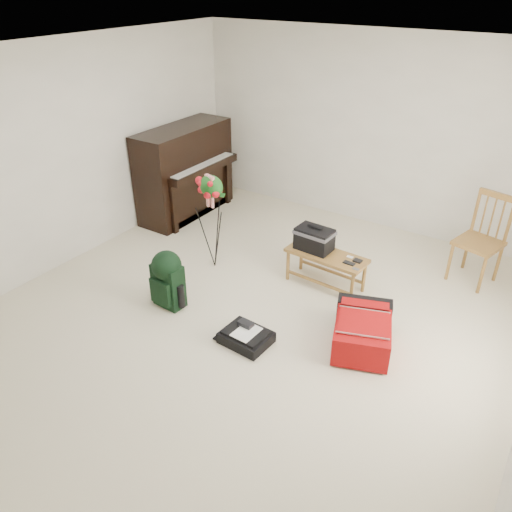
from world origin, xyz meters
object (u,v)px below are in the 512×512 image
Objects in this scene: red_suitcase at (365,328)px; flower_stand at (213,222)px; bench at (318,244)px; green_backpack at (167,277)px; black_duffel at (246,336)px; piano at (186,173)px; dining_chair at (480,240)px.

red_suitcase is 2.11m from flower_stand.
bench reaches higher than green_backpack.
flower_stand reaches higher than green_backpack.
black_duffel is at bearing -21.54° from flower_stand.
black_duffel is (-0.06, -1.31, -0.42)m from bench.
piano is 2.51m from bench.
dining_chair is 2.98m from flower_stand.
bench is 1.65m from green_backpack.
flower_stand is (-1.17, -0.34, 0.09)m from bench.
green_backpack is 0.93m from flower_stand.
dining_chair is 2.19× the size of black_duffel.
bench is 0.77× the size of flower_stand.
bench is 1.02× the size of red_suitcase.
dining_chair is 3.42m from green_backpack.
red_suitcase is at bearing -93.87° from dining_chair.
bench is (2.42, -0.66, -0.12)m from piano.
green_backpack reaches higher than red_suitcase.
piano is 1.27× the size of flower_stand.
black_duffel is 0.74× the size of green_backpack.
green_backpack is at bearing -54.85° from piano.
piano reaches higher than dining_chair.
green_backpack is (-1.95, -0.54, 0.18)m from red_suitcase.
flower_stand is at bearing 98.84° from green_backpack.
red_suitcase is 1.12m from black_duffel.
piano is 2.37× the size of green_backpack.
bench reaches higher than black_duffel.
dining_chair reaches higher than red_suitcase.
green_backpack is (1.34, -1.90, -0.25)m from piano.
piano is at bearing 168.13° from bench.
dining_chair is at bearing 38.84° from bench.
black_duffel is (-1.52, -2.35, -0.43)m from dining_chair.
flower_stand is (-0.09, 0.90, 0.23)m from green_backpack.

